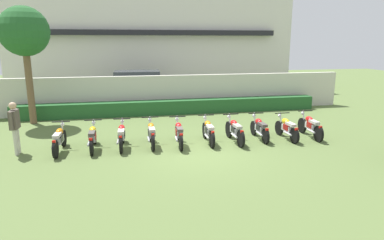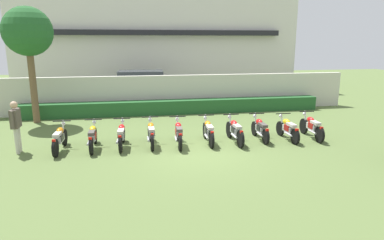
{
  "view_description": "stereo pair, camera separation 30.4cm",
  "coord_description": "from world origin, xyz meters",
  "px_view_note": "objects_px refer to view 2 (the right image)",
  "views": [
    {
      "loc": [
        -2.46,
        -10.82,
        3.68
      ],
      "look_at": [
        0.0,
        1.21,
        0.82
      ],
      "focal_mm": 32.04,
      "sensor_mm": 36.0,
      "label": 1
    },
    {
      "loc": [
        -2.16,
        -10.88,
        3.68
      ],
      "look_at": [
        0.0,
        1.21,
        0.82
      ],
      "focal_mm": 32.04,
      "sensor_mm": 36.0,
      "label": 2
    }
  ],
  "objects_px": {
    "motorcycle_in_row_9": "(312,127)",
    "tree_near_inspector": "(28,33)",
    "parked_car": "(144,86)",
    "motorcycle_in_row_8": "(288,128)",
    "motorcycle_in_row_1": "(93,136)",
    "motorcycle_in_row_4": "(179,133)",
    "motorcycle_in_row_6": "(235,130)",
    "motorcycle_in_row_5": "(208,131)",
    "inspector_person": "(16,122)",
    "motorcycle_in_row_7": "(260,129)",
    "motorcycle_in_row_3": "(151,133)",
    "motorcycle_in_row_2": "(122,135)",
    "motorcycle_in_row_0": "(60,138)"
  },
  "relations": [
    {
      "from": "inspector_person",
      "to": "motorcycle_in_row_8",
      "type": "bearing_deg",
      "value": -0.87
    },
    {
      "from": "parked_car",
      "to": "motorcycle_in_row_9",
      "type": "bearing_deg",
      "value": -54.21
    },
    {
      "from": "parked_car",
      "to": "motorcycle_in_row_6",
      "type": "relative_size",
      "value": 2.35
    },
    {
      "from": "tree_near_inspector",
      "to": "motorcycle_in_row_1",
      "type": "distance_m",
      "value": 6.47
    },
    {
      "from": "parked_car",
      "to": "motorcycle_in_row_7",
      "type": "relative_size",
      "value": 2.56
    },
    {
      "from": "tree_near_inspector",
      "to": "motorcycle_in_row_0",
      "type": "distance_m",
      "value": 6.1
    },
    {
      "from": "motorcycle_in_row_2",
      "to": "motorcycle_in_row_8",
      "type": "xyz_separation_m",
      "value": [
        6.16,
        -0.15,
        -0.01
      ]
    },
    {
      "from": "parked_car",
      "to": "motorcycle_in_row_1",
      "type": "xyz_separation_m",
      "value": [
        -2.13,
        -9.35,
        -0.49
      ]
    },
    {
      "from": "motorcycle_in_row_1",
      "to": "motorcycle_in_row_5",
      "type": "xyz_separation_m",
      "value": [
        4.1,
        -0.03,
        0.01
      ]
    },
    {
      "from": "motorcycle_in_row_3",
      "to": "inspector_person",
      "type": "relative_size",
      "value": 1.05
    },
    {
      "from": "motorcycle_in_row_5",
      "to": "inspector_person",
      "type": "bearing_deg",
      "value": 91.85
    },
    {
      "from": "tree_near_inspector",
      "to": "motorcycle_in_row_5",
      "type": "xyz_separation_m",
      "value": [
        7.06,
        -4.55,
        -3.55
      ]
    },
    {
      "from": "motorcycle_in_row_3",
      "to": "motorcycle_in_row_9",
      "type": "relative_size",
      "value": 0.95
    },
    {
      "from": "motorcycle_in_row_1",
      "to": "motorcycle_in_row_8",
      "type": "relative_size",
      "value": 1.06
    },
    {
      "from": "motorcycle_in_row_8",
      "to": "motorcycle_in_row_4",
      "type": "bearing_deg",
      "value": 88.05
    },
    {
      "from": "motorcycle_in_row_3",
      "to": "inspector_person",
      "type": "bearing_deg",
      "value": 90.72
    },
    {
      "from": "motorcycle_in_row_0",
      "to": "motorcycle_in_row_7",
      "type": "distance_m",
      "value": 7.2
    },
    {
      "from": "parked_car",
      "to": "motorcycle_in_row_7",
      "type": "height_order",
      "value": "parked_car"
    },
    {
      "from": "parked_car",
      "to": "inspector_person",
      "type": "relative_size",
      "value": 2.63
    },
    {
      "from": "tree_near_inspector",
      "to": "motorcycle_in_row_4",
      "type": "bearing_deg",
      "value": -37.94
    },
    {
      "from": "motorcycle_in_row_6",
      "to": "motorcycle_in_row_9",
      "type": "height_order",
      "value": "motorcycle_in_row_6"
    },
    {
      "from": "motorcycle_in_row_6",
      "to": "motorcycle_in_row_0",
      "type": "bearing_deg",
      "value": 88.49
    },
    {
      "from": "motorcycle_in_row_7",
      "to": "motorcycle_in_row_3",
      "type": "bearing_deg",
      "value": 91.4
    },
    {
      "from": "motorcycle_in_row_3",
      "to": "motorcycle_in_row_4",
      "type": "height_order",
      "value": "motorcycle_in_row_3"
    },
    {
      "from": "parked_car",
      "to": "motorcycle_in_row_5",
      "type": "distance_m",
      "value": 9.59
    },
    {
      "from": "tree_near_inspector",
      "to": "motorcycle_in_row_3",
      "type": "relative_size",
      "value": 2.8
    },
    {
      "from": "motorcycle_in_row_1",
      "to": "motorcycle_in_row_6",
      "type": "height_order",
      "value": "motorcycle_in_row_6"
    },
    {
      "from": "motorcycle_in_row_0",
      "to": "motorcycle_in_row_5",
      "type": "relative_size",
      "value": 1.02
    },
    {
      "from": "tree_near_inspector",
      "to": "motorcycle_in_row_8",
      "type": "xyz_separation_m",
      "value": [
        10.1,
        -4.68,
        -3.56
      ]
    },
    {
      "from": "tree_near_inspector",
      "to": "motorcycle_in_row_7",
      "type": "distance_m",
      "value": 10.74
    },
    {
      "from": "tree_near_inspector",
      "to": "motorcycle_in_row_3",
      "type": "height_order",
      "value": "tree_near_inspector"
    },
    {
      "from": "parked_car",
      "to": "motorcycle_in_row_5",
      "type": "bearing_deg",
      "value": -74.93
    },
    {
      "from": "motorcycle_in_row_2",
      "to": "motorcycle_in_row_9",
      "type": "distance_m",
      "value": 7.18
    },
    {
      "from": "motorcycle_in_row_4",
      "to": "motorcycle_in_row_8",
      "type": "distance_m",
      "value": 4.16
    },
    {
      "from": "motorcycle_in_row_2",
      "to": "motorcycle_in_row_6",
      "type": "bearing_deg",
      "value": -88.71
    },
    {
      "from": "motorcycle_in_row_1",
      "to": "motorcycle_in_row_8",
      "type": "height_order",
      "value": "motorcycle_in_row_1"
    },
    {
      "from": "motorcycle_in_row_0",
      "to": "motorcycle_in_row_6",
      "type": "relative_size",
      "value": 0.96
    },
    {
      "from": "parked_car",
      "to": "motorcycle_in_row_3",
      "type": "distance_m",
      "value": 9.35
    },
    {
      "from": "motorcycle_in_row_9",
      "to": "tree_near_inspector",
      "type": "bearing_deg",
      "value": 70.13
    },
    {
      "from": "motorcycle_in_row_0",
      "to": "motorcycle_in_row_8",
      "type": "xyz_separation_m",
      "value": [
        8.23,
        -0.1,
        -0.0
      ]
    },
    {
      "from": "motorcycle_in_row_1",
      "to": "tree_near_inspector",
      "type": "bearing_deg",
      "value": 33.39
    },
    {
      "from": "motorcycle_in_row_0",
      "to": "motorcycle_in_row_6",
      "type": "xyz_separation_m",
      "value": [
        6.15,
        -0.08,
        0.01
      ]
    },
    {
      "from": "motorcycle_in_row_2",
      "to": "motorcycle_in_row_9",
      "type": "height_order",
      "value": "motorcycle_in_row_9"
    },
    {
      "from": "tree_near_inspector",
      "to": "motorcycle_in_row_2",
      "type": "xyz_separation_m",
      "value": [
        3.94,
        -4.52,
        -3.56
      ]
    },
    {
      "from": "motorcycle_in_row_7",
      "to": "motorcycle_in_row_8",
      "type": "relative_size",
      "value": 1.01
    },
    {
      "from": "motorcycle_in_row_1",
      "to": "motorcycle_in_row_5",
      "type": "bearing_deg",
      "value": -90.23
    },
    {
      "from": "motorcycle_in_row_9",
      "to": "motorcycle_in_row_1",
      "type": "bearing_deg",
      "value": 92.02
    },
    {
      "from": "motorcycle_in_row_2",
      "to": "motorcycle_in_row_0",
      "type": "bearing_deg",
      "value": 94.83
    },
    {
      "from": "motorcycle_in_row_8",
      "to": "tree_near_inspector",
      "type": "bearing_deg",
      "value": 63.79
    },
    {
      "from": "parked_car",
      "to": "motorcycle_in_row_8",
      "type": "height_order",
      "value": "parked_car"
    }
  ]
}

